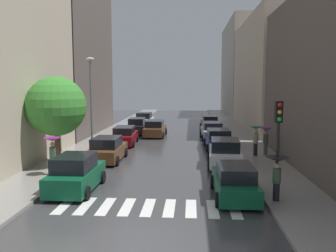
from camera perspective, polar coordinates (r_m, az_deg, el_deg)
name	(u,v)px	position (r m, az deg, el deg)	size (l,w,h in m)	color
ground_plane	(173,137)	(35.17, 0.88, -1.73)	(28.00, 72.00, 0.04)	#38383B
sidewalk_left	(109,135)	(36.07, -9.49, -1.46)	(3.00, 72.00, 0.15)	gray
sidewalk_right	(239,136)	(35.42, 11.44, -1.65)	(3.00, 72.00, 0.15)	gray
crosswalk_stripes	(148,207)	(15.18, -3.24, -13.03)	(7.65, 2.20, 0.01)	silver
building_left_mid	(67,18)	(38.96, -16.06, 16.46)	(6.00, 14.24, 23.82)	#564C47
building_right_mid	(271,75)	(43.16, 16.32, 7.99)	(6.00, 21.10, 12.63)	#B2A38C
building_right_far	(243,69)	(65.13, 12.11, 9.03)	(6.00, 21.91, 15.93)	#9E9384
parked_car_left_nearest	(76,174)	(17.73, -14.71, -7.56)	(2.07, 4.21, 1.79)	#0C4C2D
parked_car_left_second	(107,150)	(24.12, -9.81, -3.82)	(2.14, 4.36, 1.65)	brown
parked_car_left_third	(125,136)	(30.60, -7.04, -1.61)	(2.18, 4.77, 1.57)	maroon
parked_car_left_fourth	(137,126)	(37.01, -5.03, -0.08)	(2.02, 4.05, 1.69)	black
parked_car_left_fifth	(144,120)	(43.18, -3.84, 0.95)	(2.14, 4.29, 1.77)	silver
parked_car_right_nearest	(235,182)	(16.49, 10.78, -8.90)	(2.03, 4.33, 1.55)	#0C4C2D
parked_car_right_second	(225,153)	(22.76, 9.18, -4.35)	(2.33, 4.57, 1.72)	silver
parked_car_right_third	(218,140)	(28.52, 8.16, -2.20)	(2.25, 4.33, 1.61)	navy
parked_car_right_fourth	(212,131)	(33.84, 7.15, -0.78)	(2.27, 4.79, 1.62)	#B2B7BF
parked_car_right_fifth	(209,124)	(40.10, 6.74, 0.40)	(2.13, 4.25, 1.66)	maroon
car_midroad	(155,129)	(35.20, -2.11, -0.44)	(2.14, 4.72, 1.63)	brown
pedestrian_foreground	(53,148)	(20.46, -18.22, -3.47)	(0.95, 0.95, 2.10)	brown
pedestrian_near_tree	(277,169)	(15.85, 17.27, -6.68)	(0.99, 0.99, 1.92)	black
pedestrian_by_kerb	(256,135)	(25.56, 14.05, -1.43)	(0.92, 0.92, 2.08)	black
pedestrian_far_side	(266,136)	(26.03, 15.59, -1.50)	(0.91, 0.91, 1.96)	brown
street_tree_left	(56,106)	(22.57, -17.69, 3.04)	(3.65, 3.65, 5.51)	#513823
traffic_light_right_corner	(278,129)	(15.55, 17.43, -0.42)	(0.30, 0.42, 4.30)	black
lamp_post_left	(91,98)	(26.36, -12.37, 4.42)	(0.60, 0.28, 6.96)	#595B60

